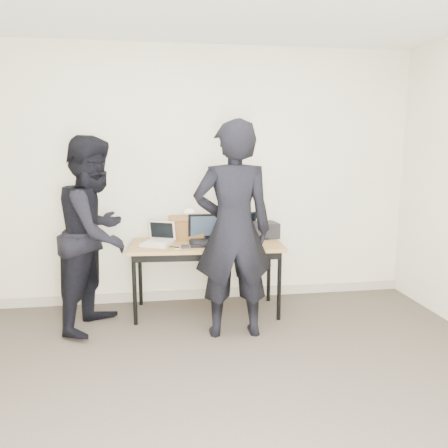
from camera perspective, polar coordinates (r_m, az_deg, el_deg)
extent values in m
cube|color=#443C34|center=(2.98, 2.89, -24.60)|extent=(4.50, 4.50, 0.05)
cube|color=beige|center=(4.71, -2.41, 6.19)|extent=(4.50, 0.05, 2.70)
cube|color=olive|center=(4.36, -2.33, -2.75)|extent=(1.54, 0.74, 0.03)
cylinder|color=black|center=(4.23, -11.60, -8.45)|extent=(0.04, 0.04, 0.68)
cylinder|color=black|center=(4.29, 7.22, -8.02)|extent=(0.04, 0.04, 0.68)
cylinder|color=black|center=(4.73, -10.89, -6.41)|extent=(0.04, 0.04, 0.68)
cylinder|color=black|center=(4.79, 5.87, -6.07)|extent=(0.04, 0.04, 0.68)
cube|color=black|center=(4.10, -2.13, -4.42)|extent=(1.40, 0.10, 0.06)
cube|color=#BDAD97|center=(4.30, -8.75, -2.59)|extent=(0.35, 0.32, 0.03)
cube|color=beige|center=(4.27, -8.90, -2.42)|extent=(0.26, 0.21, 0.01)
cube|color=#BDAD97|center=(4.39, -8.09, -0.81)|extent=(0.27, 0.15, 0.19)
cube|color=black|center=(4.39, -8.13, -0.81)|extent=(0.23, 0.12, 0.16)
cube|color=#BDAD97|center=(4.40, -8.15, -2.06)|extent=(0.23, 0.11, 0.01)
cube|color=black|center=(4.30, -2.09, -2.52)|extent=(0.37, 0.28, 0.02)
cube|color=black|center=(4.27, -2.04, -2.41)|extent=(0.30, 0.15, 0.01)
cube|color=black|center=(4.44, -2.36, -0.27)|extent=(0.36, 0.08, 0.26)
cube|color=#26333F|center=(4.43, -2.35, -0.27)|extent=(0.31, 0.06, 0.21)
cube|color=black|center=(4.43, -2.30, -1.98)|extent=(0.33, 0.02, 0.02)
cube|color=black|center=(4.55, 3.23, -1.82)|extent=(0.42, 0.35, 0.02)
cube|color=black|center=(4.52, 3.43, -1.71)|extent=(0.32, 0.22, 0.01)
cube|color=black|center=(4.67, 2.24, 0.11)|extent=(0.36, 0.19, 0.24)
cube|color=black|center=(4.66, 2.29, 0.12)|extent=(0.31, 0.16, 0.19)
cube|color=black|center=(4.66, 2.45, -1.39)|extent=(0.31, 0.11, 0.02)
cube|color=brown|center=(4.53, -4.90, -0.50)|extent=(0.37, 0.19, 0.24)
cube|color=brown|center=(4.46, -4.94, 0.62)|extent=(0.36, 0.10, 0.07)
cube|color=brown|center=(4.53, -2.88, -0.73)|extent=(0.02, 0.10, 0.02)
ellipsoid|color=white|center=(4.51, -4.55, 1.55)|extent=(0.14, 0.11, 0.08)
cube|color=black|center=(4.62, 5.21, -0.80)|extent=(0.31, 0.27, 0.16)
cube|color=black|center=(4.16, -5.08, -2.95)|extent=(0.08, 0.05, 0.03)
cube|color=silver|center=(4.24, -1.89, -2.82)|extent=(0.22, 0.12, 0.01)
cube|color=black|center=(4.53, 4.07, -2.00)|extent=(0.12, 0.24, 0.01)
cube|color=black|center=(4.26, -7.83, -2.85)|extent=(0.29, 0.18, 0.01)
cube|color=silver|center=(4.19, -4.89, -2.99)|extent=(0.23, 0.17, 0.01)
cube|color=black|center=(4.42, 1.51, -2.28)|extent=(0.32, 0.11, 0.01)
cube|color=black|center=(4.60, -0.91, -1.78)|extent=(0.25, 0.07, 0.01)
imported|color=black|center=(3.80, 1.20, -0.88)|extent=(0.70, 0.47, 1.90)
imported|color=black|center=(4.16, -16.40, -1.23)|extent=(0.92, 1.04, 1.77)
cube|color=#A79E8A|center=(4.94, -2.25, -9.07)|extent=(4.50, 0.03, 0.10)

